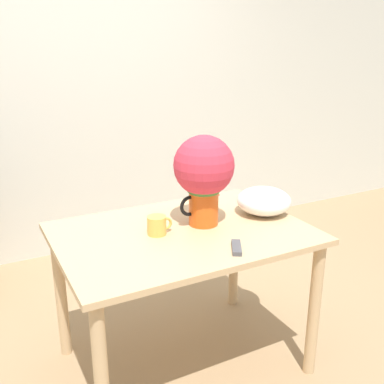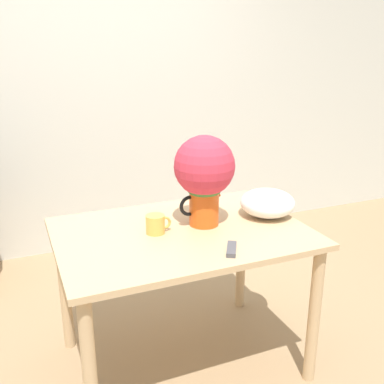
# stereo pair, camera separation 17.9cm
# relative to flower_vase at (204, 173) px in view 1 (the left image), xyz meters

# --- Properties ---
(ground_plane) EXTENTS (12.00, 12.00, 0.00)m
(ground_plane) POSITION_rel_flower_vase_xyz_m (-0.14, 0.02, -1.05)
(ground_plane) COLOR #9E7F5B
(wall_back) EXTENTS (8.00, 0.05, 2.60)m
(wall_back) POSITION_rel_flower_vase_xyz_m (-0.14, 1.68, 0.25)
(wall_back) COLOR silver
(wall_back) RESTS_ON ground_plane
(table) EXTENTS (1.23, 0.87, 0.78)m
(table) POSITION_rel_flower_vase_xyz_m (-0.13, -0.03, -0.39)
(table) COLOR tan
(table) RESTS_ON ground_plane
(flower_vase) EXTENTS (0.31, 0.31, 0.46)m
(flower_vase) POSITION_rel_flower_vase_xyz_m (0.00, 0.00, 0.00)
(flower_vase) COLOR #E05619
(flower_vase) RESTS_ON table
(coffee_mug) EXTENTS (0.13, 0.09, 0.09)m
(coffee_mug) POSITION_rel_flower_vase_xyz_m (-0.26, -0.01, -0.23)
(coffee_mug) COLOR gold
(coffee_mug) RESTS_ON table
(white_bowl) EXTENTS (0.30, 0.30, 0.14)m
(white_bowl) POSITION_rel_flower_vase_xyz_m (0.37, -0.02, -0.20)
(white_bowl) COLOR white
(white_bowl) RESTS_ON table
(remote_control) EXTENTS (0.11, 0.14, 0.02)m
(remote_control) POSITION_rel_flower_vase_xyz_m (-0.02, -0.34, -0.26)
(remote_control) COLOR #4C4C51
(remote_control) RESTS_ON table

